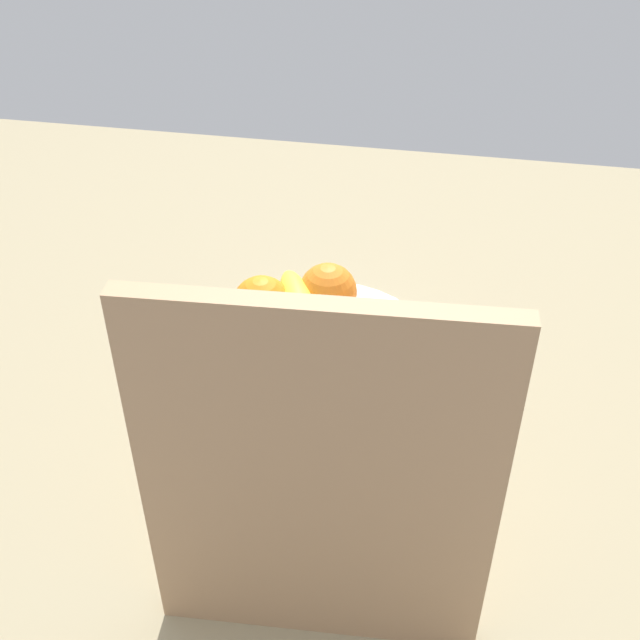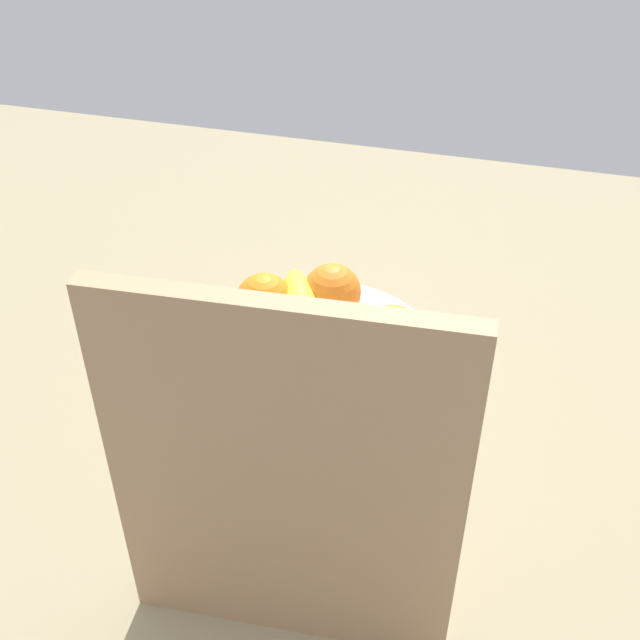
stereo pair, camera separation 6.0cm
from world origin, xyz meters
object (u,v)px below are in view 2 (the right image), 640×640
Objects in this scene: orange_center at (265,302)px; banana_bunch at (300,317)px; orange_back_left at (284,359)px; orange_front_left at (392,335)px; cutting_board at (284,489)px; fruit_bowl at (320,367)px; orange_front_right at (332,292)px.

orange_center is 4.85cm from banana_bunch.
orange_center is at bearing -60.50° from orange_back_left.
orange_front_left is 32.57cm from cutting_board.
cutting_board reaches higher than orange_front_left.
cutting_board reaches higher than fruit_bowl.
banana_bunch is 34.74cm from cutting_board.
orange_back_left is 26.74cm from cutting_board.
fruit_bowl is at bearing -106.13° from orange_back_left.
fruit_bowl is 6.87cm from banana_bunch.
orange_center is 10.83cm from orange_back_left.
orange_front_left reaches higher than fruit_bowl.
orange_front_left is 1.00× the size of orange_front_right.
orange_back_left is (-5.33, 9.42, 0.00)cm from orange_center.
cutting_board is (-12.88, 33.72, 8.22)cm from orange_center.
orange_back_left is 0.39× the size of banana_bunch.
fruit_bowl is 3.88× the size of orange_back_left.
fruit_bowl is at bearing 163.37° from orange_center.
orange_front_left is at bearing 171.60° from orange_center.
orange_front_left is 0.39× the size of banana_bunch.
orange_center and orange_back_left have the same top height.
orange_back_left is (1.92, 13.48, 0.00)cm from orange_front_right.
banana_bunch is (2.55, 5.15, -0.46)cm from orange_front_right.
orange_front_right is at bearing -116.35° from banana_bunch.
cutting_board reaches higher than banana_bunch.
orange_center is (7.25, 4.06, 0.00)cm from orange_front_right.
orange_front_left is at bearing 173.61° from banana_bunch.
orange_center is at bearing 29.23° from orange_front_right.
orange_back_left reaches higher than banana_bunch.
cutting_board is at bearing 107.26° from orange_back_left.
cutting_board reaches higher than orange_back_left.
orange_center is (7.42, -2.22, 6.67)cm from fruit_bowl.
fruit_bowl is at bearing 157.50° from banana_bunch.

